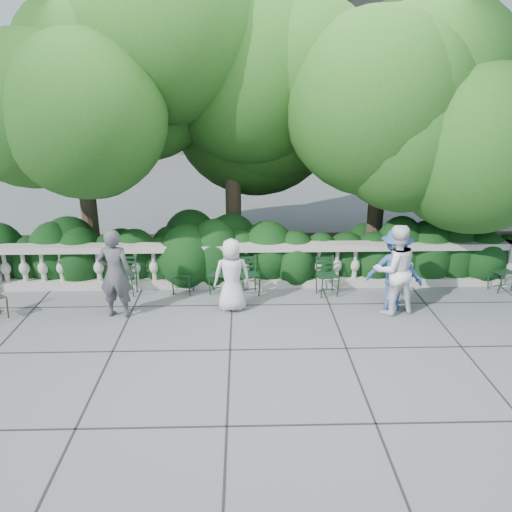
{
  "coord_description": "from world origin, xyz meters",
  "views": [
    {
      "loc": [
        -0.26,
        -8.51,
        4.34
      ],
      "look_at": [
        0.0,
        1.0,
        1.0
      ],
      "focal_mm": 35.0,
      "sensor_mm": 36.0,
      "label": 1
    }
  ],
  "objects_px": {
    "person_older_blue": "(395,269)",
    "person_woman_grey": "(115,273)",
    "chair_c": "(182,295)",
    "person_businessman": "(232,275)",
    "chair_f": "(504,293)",
    "person_casual_man": "(395,270)",
    "chair_e": "(251,297)",
    "chair_d": "(329,297)",
    "chair_b": "(218,296)",
    "chair_weathered": "(0,321)",
    "chair_a": "(125,297)"
  },
  "relations": [
    {
      "from": "chair_c",
      "to": "person_businessman",
      "type": "distance_m",
      "value": 1.5
    },
    {
      "from": "chair_a",
      "to": "chair_f",
      "type": "relative_size",
      "value": 1.0
    },
    {
      "from": "person_businessman",
      "to": "person_woman_grey",
      "type": "relative_size",
      "value": 0.84
    },
    {
      "from": "chair_c",
      "to": "chair_e",
      "type": "distance_m",
      "value": 1.48
    },
    {
      "from": "chair_a",
      "to": "chair_weathered",
      "type": "xyz_separation_m",
      "value": [
        -2.16,
        -1.09,
        0.0
      ]
    },
    {
      "from": "chair_a",
      "to": "person_casual_man",
      "type": "xyz_separation_m",
      "value": [
        5.44,
        -0.89,
        0.9
      ]
    },
    {
      "from": "chair_weathered",
      "to": "person_casual_man",
      "type": "height_order",
      "value": "person_casual_man"
    },
    {
      "from": "person_older_blue",
      "to": "person_woman_grey",
      "type": "bearing_deg",
      "value": 20.36
    },
    {
      "from": "chair_c",
      "to": "chair_e",
      "type": "xyz_separation_m",
      "value": [
        1.48,
        -0.12,
        0.0
      ]
    },
    {
      "from": "chair_f",
      "to": "person_older_blue",
      "type": "xyz_separation_m",
      "value": [
        -2.67,
        -0.68,
        0.83
      ]
    },
    {
      "from": "person_woman_grey",
      "to": "person_casual_man",
      "type": "bearing_deg",
      "value": -175.32
    },
    {
      "from": "chair_b",
      "to": "chair_weathered",
      "type": "bearing_deg",
      "value": -150.97
    },
    {
      "from": "chair_c",
      "to": "chair_f",
      "type": "distance_m",
      "value": 6.99
    },
    {
      "from": "chair_c",
      "to": "chair_a",
      "type": "bearing_deg",
      "value": -168.65
    },
    {
      "from": "chair_weathered",
      "to": "chair_b",
      "type": "bearing_deg",
      "value": -37.41
    },
    {
      "from": "chair_a",
      "to": "chair_c",
      "type": "distance_m",
      "value": 1.2
    },
    {
      "from": "chair_d",
      "to": "chair_e",
      "type": "height_order",
      "value": "same"
    },
    {
      "from": "chair_c",
      "to": "chair_weathered",
      "type": "height_order",
      "value": "same"
    },
    {
      "from": "chair_weathered",
      "to": "person_businessman",
      "type": "relative_size",
      "value": 0.57
    },
    {
      "from": "chair_b",
      "to": "chair_c",
      "type": "height_order",
      "value": "same"
    },
    {
      "from": "chair_d",
      "to": "chair_weathered",
      "type": "xyz_separation_m",
      "value": [
        -6.5,
        -0.94,
        0.0
      ]
    },
    {
      "from": "person_businessman",
      "to": "person_casual_man",
      "type": "xyz_separation_m",
      "value": [
        3.15,
        -0.22,
        0.16
      ]
    },
    {
      "from": "person_businessman",
      "to": "chair_d",
      "type": "bearing_deg",
      "value": -170.41
    },
    {
      "from": "chair_weathered",
      "to": "person_casual_man",
      "type": "bearing_deg",
      "value": -50.78
    },
    {
      "from": "chair_d",
      "to": "person_older_blue",
      "type": "height_order",
      "value": "person_older_blue"
    },
    {
      "from": "person_businessman",
      "to": "chair_c",
      "type": "bearing_deg",
      "value": -37.82
    },
    {
      "from": "person_casual_man",
      "to": "chair_e",
      "type": "bearing_deg",
      "value": -28.27
    },
    {
      "from": "chair_f",
      "to": "chair_a",
      "type": "bearing_deg",
      "value": 162.3
    },
    {
      "from": "chair_f",
      "to": "chair_weathered",
      "type": "xyz_separation_m",
      "value": [
        -10.35,
        -1.09,
        0.0
      ]
    },
    {
      "from": "person_businessman",
      "to": "person_woman_grey",
      "type": "bearing_deg",
      "value": 1.05
    },
    {
      "from": "chair_weathered",
      "to": "person_woman_grey",
      "type": "bearing_deg",
      "value": -47.2
    },
    {
      "from": "chair_b",
      "to": "chair_c",
      "type": "xyz_separation_m",
      "value": [
        -0.78,
        0.04,
        0.0
      ]
    },
    {
      "from": "chair_d",
      "to": "person_older_blue",
      "type": "distance_m",
      "value": 1.54
    },
    {
      "from": "chair_a",
      "to": "person_woman_grey",
      "type": "height_order",
      "value": "person_woman_grey"
    },
    {
      "from": "person_older_blue",
      "to": "chair_d",
      "type": "bearing_deg",
      "value": -6.14
    },
    {
      "from": "chair_e",
      "to": "person_businessman",
      "type": "distance_m",
      "value": 1.02
    },
    {
      "from": "chair_b",
      "to": "chair_weathered",
      "type": "height_order",
      "value": "same"
    },
    {
      "from": "chair_f",
      "to": "person_woman_grey",
      "type": "relative_size",
      "value": 0.48
    },
    {
      "from": "chair_d",
      "to": "person_businessman",
      "type": "relative_size",
      "value": 0.57
    },
    {
      "from": "chair_f",
      "to": "person_businessman",
      "type": "bearing_deg",
      "value": 168.78
    },
    {
      "from": "chair_a",
      "to": "chair_e",
      "type": "height_order",
      "value": "same"
    },
    {
      "from": "chair_f",
      "to": "person_casual_man",
      "type": "xyz_separation_m",
      "value": [
        -2.74,
        -0.89,
        0.9
      ]
    },
    {
      "from": "chair_d",
      "to": "person_businessman",
      "type": "bearing_deg",
      "value": -177.12
    },
    {
      "from": "chair_e",
      "to": "chair_f",
      "type": "height_order",
      "value": "same"
    },
    {
      "from": "chair_b",
      "to": "chair_f",
      "type": "height_order",
      "value": "same"
    },
    {
      "from": "chair_c",
      "to": "chair_d",
      "type": "height_order",
      "value": "same"
    },
    {
      "from": "chair_c",
      "to": "chair_weathered",
      "type": "xyz_separation_m",
      "value": [
        -3.36,
        -1.14,
        0.0
      ]
    },
    {
      "from": "chair_c",
      "to": "chair_d",
      "type": "bearing_deg",
      "value": 5.49
    },
    {
      "from": "chair_c",
      "to": "chair_e",
      "type": "height_order",
      "value": "same"
    },
    {
      "from": "chair_d",
      "to": "chair_weathered",
      "type": "bearing_deg",
      "value": 176.86
    }
  ]
}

